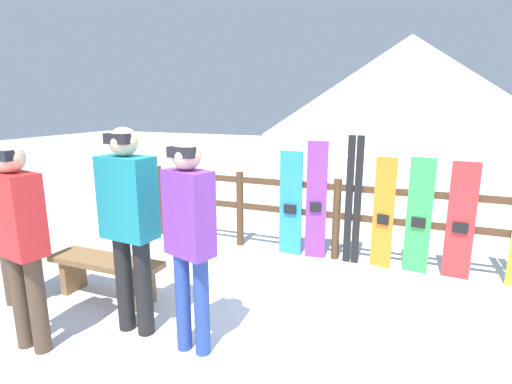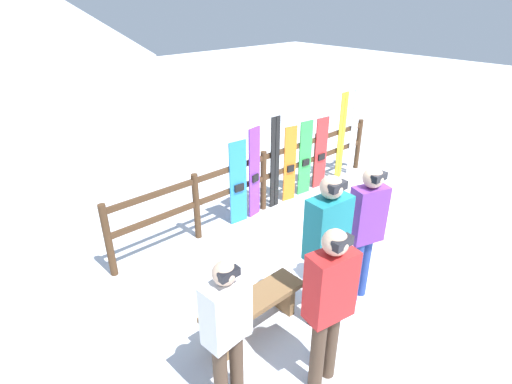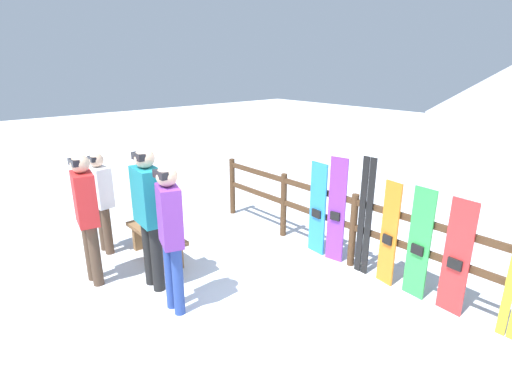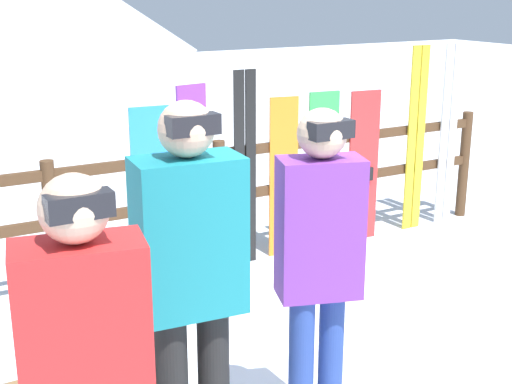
{
  "view_description": "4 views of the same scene",
  "coord_description": "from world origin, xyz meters",
  "px_view_note": "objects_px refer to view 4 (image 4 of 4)",
  "views": [
    {
      "loc": [
        0.91,
        -2.86,
        2.01
      ],
      "look_at": [
        -0.75,
        1.21,
        1.02
      ],
      "focal_mm": 28.0,
      "sensor_mm": 36.0,
      "label": 1
    },
    {
      "loc": [
        -4.2,
        -2.37,
        3.4
      ],
      "look_at": [
        -0.85,
        1.36,
        0.89
      ],
      "focal_mm": 28.0,
      "sensor_mm": 36.0,
      "label": 2
    },
    {
      "loc": [
        2.97,
        -2.26,
        2.77
      ],
      "look_at": [
        -0.91,
        1.11,
        1.09
      ],
      "focal_mm": 28.0,
      "sensor_mm": 36.0,
      "label": 3
    },
    {
      "loc": [
        -2.47,
        -2.92,
        2.28
      ],
      "look_at": [
        -0.29,
        0.98,
        0.97
      ],
      "focal_mm": 50.0,
      "sensor_mm": 36.0,
      "label": 4
    }
  ],
  "objects_px": {
    "person_teal": "(190,274)",
    "ski_pair_yellow": "(416,140)",
    "person_red": "(87,380)",
    "ski_pair_black": "(245,169)",
    "snowboard_purple": "(193,182)",
    "ski_pair_white": "(448,135)",
    "snowboard_green": "(323,172)",
    "snowboard_red": "(363,167)",
    "person_purple": "(319,257)",
    "snowboard_orange": "(283,178)",
    "snowboard_blue": "(153,197)"
  },
  "relations": [
    {
      "from": "person_purple",
      "to": "snowboard_orange",
      "type": "bearing_deg",
      "value": 62.15
    },
    {
      "from": "person_teal",
      "to": "snowboard_blue",
      "type": "distance_m",
      "value": 2.45
    },
    {
      "from": "person_teal",
      "to": "ski_pair_yellow",
      "type": "relative_size",
      "value": 1.04
    },
    {
      "from": "snowboard_purple",
      "to": "snowboard_green",
      "type": "xyz_separation_m",
      "value": [
        1.24,
        -0.0,
        -0.07
      ]
    },
    {
      "from": "snowboard_blue",
      "to": "ski_pair_white",
      "type": "xyz_separation_m",
      "value": [
        3.04,
        0.0,
        0.18
      ]
    },
    {
      "from": "person_purple",
      "to": "snowboard_red",
      "type": "relative_size",
      "value": 1.27
    },
    {
      "from": "person_red",
      "to": "ski_pair_black",
      "type": "bearing_deg",
      "value": 53.15
    },
    {
      "from": "ski_pair_yellow",
      "to": "snowboard_purple",
      "type": "bearing_deg",
      "value": -179.92
    },
    {
      "from": "person_red",
      "to": "person_purple",
      "type": "xyz_separation_m",
      "value": [
        1.25,
        0.47,
        0.03
      ]
    },
    {
      "from": "snowboard_green",
      "to": "ski_pair_yellow",
      "type": "relative_size",
      "value": 0.8
    },
    {
      "from": "ski_pair_yellow",
      "to": "snowboard_green",
      "type": "bearing_deg",
      "value": -179.81
    },
    {
      "from": "person_red",
      "to": "snowboard_blue",
      "type": "relative_size",
      "value": 1.23
    },
    {
      "from": "snowboard_blue",
      "to": "ski_pair_yellow",
      "type": "height_order",
      "value": "ski_pair_yellow"
    },
    {
      "from": "snowboard_blue",
      "to": "ski_pair_black",
      "type": "xyz_separation_m",
      "value": [
        0.81,
        0.0,
        0.12
      ]
    },
    {
      "from": "snowboard_red",
      "to": "snowboard_green",
      "type": "bearing_deg",
      "value": 180.0
    },
    {
      "from": "person_red",
      "to": "person_purple",
      "type": "distance_m",
      "value": 1.34
    },
    {
      "from": "snowboard_purple",
      "to": "ski_pair_white",
      "type": "height_order",
      "value": "ski_pair_white"
    },
    {
      "from": "snowboard_red",
      "to": "snowboard_blue",
      "type": "bearing_deg",
      "value": 180.0
    },
    {
      "from": "snowboard_purple",
      "to": "snowboard_red",
      "type": "distance_m",
      "value": 1.68
    },
    {
      "from": "ski_pair_black",
      "to": "snowboard_green",
      "type": "bearing_deg",
      "value": -0.26
    },
    {
      "from": "snowboard_orange",
      "to": "snowboard_red",
      "type": "relative_size",
      "value": 1.01
    },
    {
      "from": "person_teal",
      "to": "snowboard_purple",
      "type": "bearing_deg",
      "value": 65.5
    },
    {
      "from": "ski_pair_white",
      "to": "snowboard_purple",
      "type": "bearing_deg",
      "value": -179.93
    },
    {
      "from": "snowboard_orange",
      "to": "ski_pair_yellow",
      "type": "distance_m",
      "value": 1.46
    },
    {
      "from": "person_red",
      "to": "snowboard_green",
      "type": "height_order",
      "value": "person_red"
    },
    {
      "from": "snowboard_green",
      "to": "ski_pair_white",
      "type": "distance_m",
      "value": 1.47
    },
    {
      "from": "ski_pair_yellow",
      "to": "person_teal",
      "type": "bearing_deg",
      "value": -145.22
    },
    {
      "from": "snowboard_orange",
      "to": "ski_pair_yellow",
      "type": "xyz_separation_m",
      "value": [
        1.45,
        0.0,
        0.18
      ]
    },
    {
      "from": "snowboard_red",
      "to": "person_purple",
      "type": "bearing_deg",
      "value": -131.44
    },
    {
      "from": "snowboard_orange",
      "to": "snowboard_red",
      "type": "distance_m",
      "value": 0.85
    },
    {
      "from": "person_red",
      "to": "person_teal",
      "type": "distance_m",
      "value": 0.82
    },
    {
      "from": "person_purple",
      "to": "snowboard_red",
      "type": "bearing_deg",
      "value": 48.56
    },
    {
      "from": "person_red",
      "to": "person_teal",
      "type": "bearing_deg",
      "value": 41.01
    },
    {
      "from": "ski_pair_black",
      "to": "snowboard_red",
      "type": "xyz_separation_m",
      "value": [
        1.21,
        -0.0,
        -0.13
      ]
    },
    {
      "from": "person_purple",
      "to": "snowboard_purple",
      "type": "bearing_deg",
      "value": 79.92
    },
    {
      "from": "ski_pair_white",
      "to": "person_teal",
      "type": "bearing_deg",
      "value": -148.23
    },
    {
      "from": "snowboard_purple",
      "to": "snowboard_orange",
      "type": "relative_size",
      "value": 1.11
    },
    {
      "from": "person_purple",
      "to": "snowboard_orange",
      "type": "distance_m",
      "value": 2.72
    },
    {
      "from": "person_red",
      "to": "snowboard_red",
      "type": "xyz_separation_m",
      "value": [
        3.36,
        2.86,
        -0.32
      ]
    },
    {
      "from": "person_purple",
      "to": "ski_pair_yellow",
      "type": "relative_size",
      "value": 1.0
    },
    {
      "from": "person_purple",
      "to": "snowboard_blue",
      "type": "xyz_separation_m",
      "value": [
        0.08,
        2.38,
        -0.34
      ]
    },
    {
      "from": "ski_pair_black",
      "to": "snowboard_orange",
      "type": "height_order",
      "value": "ski_pair_black"
    },
    {
      "from": "snowboard_purple",
      "to": "ski_pair_yellow",
      "type": "relative_size",
      "value": 0.88
    },
    {
      "from": "ski_pair_yellow",
      "to": "snowboard_orange",
      "type": "bearing_deg",
      "value": -179.86
    },
    {
      "from": "person_red",
      "to": "snowboard_blue",
      "type": "bearing_deg",
      "value": 65.0
    },
    {
      "from": "snowboard_purple",
      "to": "snowboard_green",
      "type": "height_order",
      "value": "snowboard_purple"
    },
    {
      "from": "snowboard_orange",
      "to": "snowboard_green",
      "type": "distance_m",
      "value": 0.4
    },
    {
      "from": "ski_pair_black",
      "to": "ski_pair_white",
      "type": "xyz_separation_m",
      "value": [
        2.23,
        0.0,
        0.06
      ]
    },
    {
      "from": "snowboard_green",
      "to": "snowboard_orange",
      "type": "bearing_deg",
      "value": -180.0
    },
    {
      "from": "person_purple",
      "to": "ski_pair_white",
      "type": "distance_m",
      "value": 3.93
    }
  ]
}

